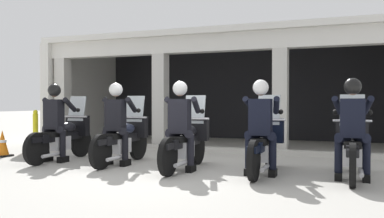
{
  "coord_description": "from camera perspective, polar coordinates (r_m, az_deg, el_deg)",
  "views": [
    {
      "loc": [
        2.76,
        -6.84,
        1.21
      ],
      "look_at": [
        0.0,
        0.38,
        1.09
      ],
      "focal_mm": 38.42,
      "sensor_mm": 36.0,
      "label": 1
    }
  ],
  "objects": [
    {
      "name": "ground_plane",
      "position": [
        10.29,
        5.26,
        -5.83
      ],
      "size": [
        80.0,
        80.0,
        0.0
      ],
      "primitive_type": "plane",
      "color": "#A8A59E"
    },
    {
      "name": "station_building",
      "position": [
        12.47,
        6.32,
        4.47
      ],
      "size": [
        10.7,
        4.03,
        3.1
      ],
      "color": "black",
      "rests_on": "ground"
    },
    {
      "name": "kerb_strip",
      "position": [
        10.09,
        2.67,
        -5.62
      ],
      "size": [
        10.2,
        0.24,
        0.12
      ],
      "primitive_type": "cube",
      "color": "#B7B5AD",
      "rests_on": "ground"
    },
    {
      "name": "motorcycle_far_left",
      "position": [
        9.02,
        -17.32,
        -3.63
      ],
      "size": [
        0.62,
        2.04,
        1.35
      ],
      "rotation": [
        0.0,
        0.0,
        0.04
      ],
      "color": "black",
      "rests_on": "ground"
    },
    {
      "name": "police_officer_far_left",
      "position": [
        8.78,
        -18.49,
        -0.9
      ],
      "size": [
        0.63,
        0.61,
        1.58
      ],
      "rotation": [
        0.0,
        0.0,
        0.04
      ],
      "color": "black",
      "rests_on": "ground"
    },
    {
      "name": "motorcycle_left",
      "position": [
        8.27,
        -9.42,
        -4.01
      ],
      "size": [
        0.62,
        2.04,
        1.35
      ],
      "rotation": [
        0.0,
        0.0,
        0.14
      ],
      "color": "black",
      "rests_on": "ground"
    },
    {
      "name": "police_officer_left",
      "position": [
        8.0,
        -10.46,
        -1.04
      ],
      "size": [
        0.63,
        0.61,
        1.58
      ],
      "rotation": [
        0.0,
        0.0,
        0.14
      ],
      "color": "black",
      "rests_on": "ground"
    },
    {
      "name": "motorcycle_center",
      "position": [
        7.49,
        -0.78,
        -4.52
      ],
      "size": [
        0.62,
        2.04,
        1.35
      ],
      "rotation": [
        0.0,
        0.0,
        0.04
      ],
      "color": "black",
      "rests_on": "ground"
    },
    {
      "name": "police_officer_center",
      "position": [
        7.2,
        -1.62,
        -1.24
      ],
      "size": [
        0.63,
        0.61,
        1.58
      ],
      "rotation": [
        0.0,
        0.0,
        0.04
      ],
      "color": "black",
      "rests_on": "ground"
    },
    {
      "name": "motorcycle_right",
      "position": [
        7.16,
        9.99,
        -4.78
      ],
      "size": [
        0.62,
        2.04,
        1.35
      ],
      "rotation": [
        0.0,
        0.0,
        0.1
      ],
      "color": "black",
      "rests_on": "ground"
    },
    {
      "name": "police_officer_right",
      "position": [
        6.85,
        9.53,
        -1.37
      ],
      "size": [
        0.63,
        0.61,
        1.58
      ],
      "rotation": [
        0.0,
        0.0,
        0.1
      ],
      "color": "black",
      "rests_on": "ground"
    },
    {
      "name": "motorcycle_far_right",
      "position": [
        7.09,
        21.36,
        -4.89
      ],
      "size": [
        0.62,
        2.04,
        1.35
      ],
      "rotation": [
        0.0,
        0.0,
        0.07
      ],
      "color": "black",
      "rests_on": "ground"
    },
    {
      "name": "police_officer_far_right",
      "position": [
        6.78,
        21.38,
        -1.44
      ],
      "size": [
        0.63,
        0.61,
        1.58
      ],
      "rotation": [
        0.0,
        0.0,
        0.07
      ],
      "color": "black",
      "rests_on": "ground"
    },
    {
      "name": "traffic_cone_flank",
      "position": [
        10.12,
        -24.83,
        -4.38
      ],
      "size": [
        0.34,
        0.34,
        0.59
      ],
      "color": "black",
      "rests_on": "ground"
    },
    {
      "name": "bollard_kerbside",
      "position": [
        12.07,
        -20.9,
        -2.51
      ],
      "size": [
        0.14,
        0.14,
        1.01
      ],
      "color": "yellow",
      "rests_on": "ground"
    }
  ]
}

